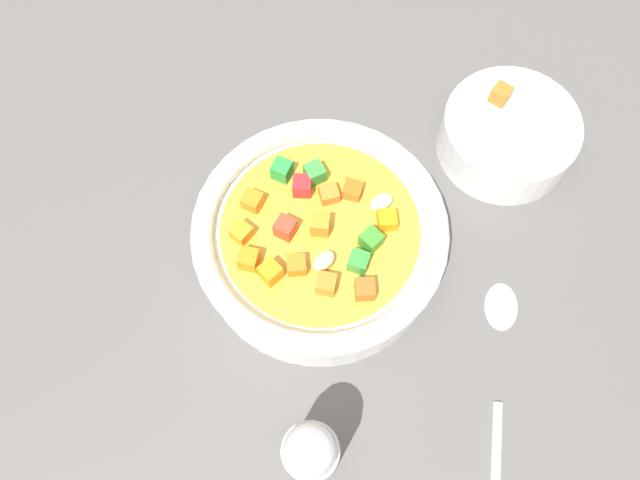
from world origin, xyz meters
TOP-DOWN VIEW (x-y plane):
  - ground_plane at (0.00, 0.00)cm, footprint 140.00×140.00cm
  - soup_bowl_main at (-0.01, -0.00)cm, footprint 17.57×17.57cm
  - spoon at (11.20, -10.41)cm, footprint 6.58×21.10cm
  - side_bowl_small at (15.17, 7.54)cm, footprint 10.33×10.33cm
  - pepper_shaker at (-1.87, -14.33)cm, footprint 3.30×3.30cm

SIDE VIEW (x-z plane):
  - ground_plane at x=0.00cm, z-range -2.00..0.00cm
  - spoon at x=11.20cm, z-range -0.06..0.91cm
  - side_bowl_small at x=15.17cm, z-range -0.27..4.44cm
  - soup_bowl_main at x=-0.01cm, z-range -0.13..5.36cm
  - pepper_shaker at x=-1.87cm, z-range -0.04..8.29cm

